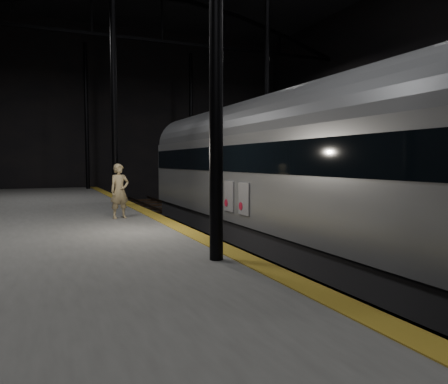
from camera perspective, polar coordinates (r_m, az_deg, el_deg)
ground at (r=13.90m, az=7.48°, el=-8.04°), size 44.00×44.00×0.00m
platform_left at (r=11.97m, az=-25.56°, el=-7.92°), size 9.00×43.80×1.00m
tactile_strip at (r=12.41m, az=-5.57°, el=-4.76°), size 0.50×43.80×0.01m
track at (r=13.89m, az=7.48°, el=-7.77°), size 2.40×43.00×0.24m
train at (r=14.28m, az=5.98°, el=3.37°), size 2.76×18.38×4.91m
woman at (r=14.91m, az=-13.48°, el=0.12°), size 0.76×0.60×1.82m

